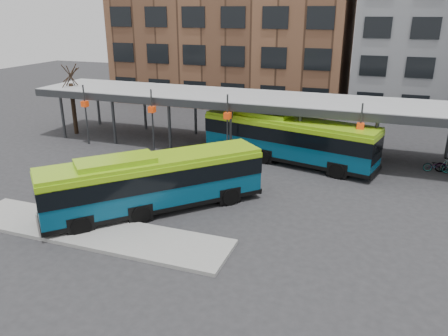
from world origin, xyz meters
TOP-DOWN VIEW (x-y plane):
  - ground at (0.00, 0.00)m, footprint 120.00×120.00m
  - boarding_island at (-5.50, -3.00)m, footprint 14.00×3.00m
  - canopy at (-0.06, 12.87)m, footprint 40.00×6.53m
  - tree at (-18.00, 12.00)m, footprint 1.64×1.64m
  - building_brick at (-10.00, 32.00)m, footprint 26.00×14.00m
  - bus_front at (-3.88, 0.38)m, footprint 10.02×10.30m
  - bus_rear at (1.11, 10.82)m, footprint 12.76×5.45m
  - pedestrian at (-7.10, -2.78)m, footprint 0.55×0.72m

SIDE VIEW (x-z plane):
  - ground at x=0.00m, z-range 0.00..0.00m
  - boarding_island at x=-5.50m, z-range 0.00..0.18m
  - pedestrian at x=-7.10m, z-range 0.19..1.95m
  - bus_front at x=-3.88m, z-range 0.07..3.34m
  - bus_rear at x=1.11m, z-range 0.07..3.51m
  - tree at x=-18.00m, z-range -0.36..5.23m
  - canopy at x=-0.06m, z-range 1.51..6.31m
  - building_brick at x=-10.00m, z-range 0.00..22.00m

